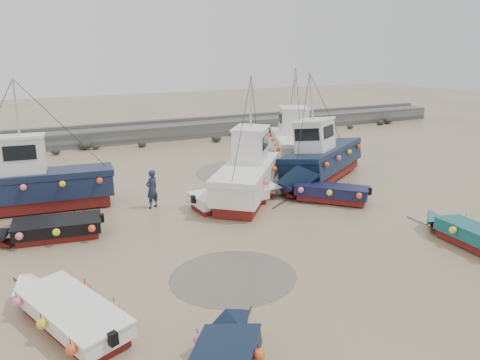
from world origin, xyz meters
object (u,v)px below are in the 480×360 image
object	(u,v)px
cabin_boat_2	(321,158)
cabin_boat_0	(31,183)
dinghy_0	(67,308)
cabin_boat_3	(293,141)
cabin_boat_1	(249,172)
dinghy_2	(466,230)
dinghy_5	(235,195)
dinghy_4	(48,227)
dinghy_6	(325,191)
person	(153,208)

from	to	relation	value
cabin_boat_2	cabin_boat_0	bearing A→B (deg)	50.72
dinghy_0	cabin_boat_3	bearing A→B (deg)	19.98
cabin_boat_1	cabin_boat_2	world-z (taller)	same
dinghy_2	dinghy_5	distance (m)	10.43
dinghy_4	cabin_boat_1	xyz separation A→B (m)	(9.96, 1.61, 0.80)
dinghy_0	dinghy_5	world-z (taller)	same
cabin_boat_3	dinghy_0	bearing A→B (deg)	-115.77
cabin_boat_2	dinghy_6	bearing A→B (deg)	115.67
cabin_boat_0	cabin_boat_1	size ratio (longest dim) A/B	1.16
cabin_boat_1	dinghy_6	bearing A→B (deg)	2.89
dinghy_5	dinghy_6	world-z (taller)	same
dinghy_2	dinghy_5	world-z (taller)	same
dinghy_2	cabin_boat_2	world-z (taller)	cabin_boat_2
dinghy_0	cabin_boat_1	distance (m)	12.97
cabin_boat_3	cabin_boat_0	bearing A→B (deg)	-145.92
person	dinghy_4	bearing A→B (deg)	-6.49
dinghy_4	person	bearing A→B (deg)	-59.78
cabin_boat_3	dinghy_6	bearing A→B (deg)	-87.80
dinghy_4	dinghy_6	xyz separation A→B (m)	(13.15, -0.68, -0.00)
dinghy_5	person	size ratio (longest dim) A/B	3.21
person	cabin_boat_0	bearing A→B (deg)	-51.38
dinghy_2	cabin_boat_2	xyz separation A→B (m)	(-0.08, 10.10, 0.78)
dinghy_5	cabin_boat_3	size ratio (longest dim) A/B	0.68
dinghy_0	cabin_boat_2	world-z (taller)	cabin_boat_2
dinghy_0	cabin_boat_1	xyz separation A→B (m)	(9.88, 8.36, 0.82)
cabin_boat_2	dinghy_5	bearing A→B (deg)	73.42
dinghy_6	person	xyz separation A→B (m)	(-8.26, 2.70, -0.55)
cabin_boat_0	person	world-z (taller)	cabin_boat_0
dinghy_6	cabin_boat_2	size ratio (longest dim) A/B	0.53
dinghy_0	cabin_boat_2	xyz separation A→B (m)	(15.02, 9.29, 0.80)
dinghy_0	cabin_boat_2	bearing A→B (deg)	10.15
cabin_boat_2	person	distance (m)	10.31
person	cabin_boat_2	bearing A→B (deg)	153.88
dinghy_4	cabin_boat_2	bearing A→B (deg)	-72.74
dinghy_0	dinghy_5	xyz separation A→B (m)	(8.66, 7.40, 0.00)
dinghy_6	cabin_boat_2	bearing A→B (deg)	12.91
cabin_boat_0	cabin_boat_2	size ratio (longest dim) A/B	1.05
dinghy_4	cabin_boat_1	bearing A→B (deg)	-73.08
dinghy_2	cabin_boat_0	xyz separation A→B (m)	(-15.59, 11.77, 0.80)
cabin_boat_3	cabin_boat_2	bearing A→B (deg)	-80.01
cabin_boat_2	cabin_boat_3	xyz separation A→B (m)	(1.13, 5.03, 0.03)
dinghy_4	cabin_boat_3	xyz separation A→B (m)	(16.23, 7.57, 0.82)
dinghy_0	cabin_boat_0	size ratio (longest dim) A/B	0.65
cabin_boat_0	cabin_boat_3	xyz separation A→B (m)	(16.64, 3.36, 0.01)
dinghy_6	cabin_boat_3	world-z (taller)	cabin_boat_3
cabin_boat_2	person	bearing A→B (deg)	59.74
dinghy_6	cabin_boat_1	world-z (taller)	cabin_boat_1
dinghy_5	cabin_boat_0	bearing A→B (deg)	-118.01
dinghy_5	cabin_boat_0	world-z (taller)	cabin_boat_0
dinghy_0	dinghy_4	distance (m)	6.75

